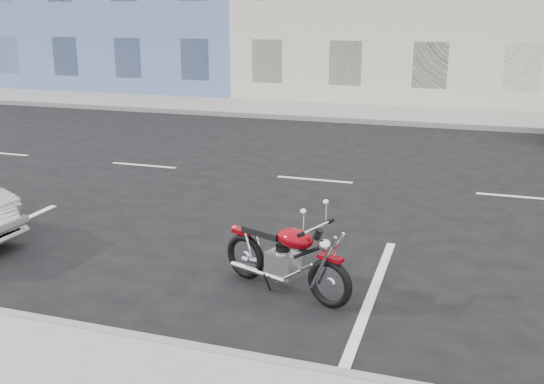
{
  "coord_description": "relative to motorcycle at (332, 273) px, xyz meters",
  "views": [
    {
      "loc": [
        0.94,
        -11.81,
        3.3
      ],
      "look_at": [
        -1.71,
        -3.72,
        0.8
      ],
      "focal_mm": 40.0,
      "sensor_mm": 36.0,
      "label": 1
    }
  ],
  "objects": [
    {
      "name": "sidewalk_far",
      "position": [
        -4.59,
        14.19,
        -0.36
      ],
      "size": [
        80.0,
        3.4,
        0.15
      ],
      "primitive_type": "cube",
      "color": "gray",
      "rests_on": "ground"
    },
    {
      "name": "ground",
      "position": [
        0.41,
        5.49,
        -0.44
      ],
      "size": [
        120.0,
        120.0,
        0.0
      ],
      "primitive_type": "plane",
      "color": "black",
      "rests_on": "ground"
    },
    {
      "name": "curb_far",
      "position": [
        -4.59,
        12.49,
        -0.36
      ],
      "size": [
        80.0,
        0.12,
        0.16
      ],
      "primitive_type": "cube",
      "color": "gray",
      "rests_on": "ground"
    },
    {
      "name": "motorcycle",
      "position": [
        0.0,
        0.0,
        0.0
      ],
      "size": [
        1.82,
        0.88,
        0.96
      ],
      "rotation": [
        0.0,
        0.0,
        -0.36
      ],
      "color": "black",
      "rests_on": "ground"
    }
  ]
}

